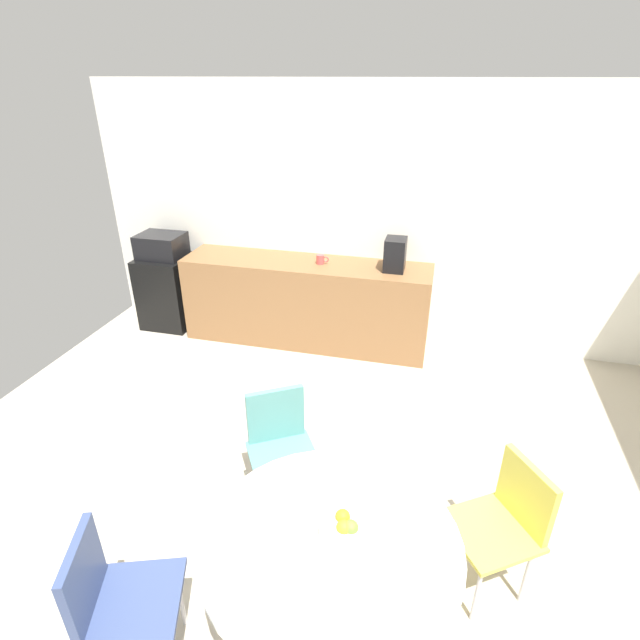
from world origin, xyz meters
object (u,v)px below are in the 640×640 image
coffee_maker (395,254)px  round_table (331,558)px  mini_fridge (168,291)px  mug_white (321,259)px  fruit_bowl (349,527)px  chair_yellow (508,515)px  chair_teal (280,437)px  chair_navy (109,592)px  microwave (161,246)px

coffee_maker → round_table: bearing=-88.4°
mini_fridge → mug_white: (1.80, -0.00, 0.54)m
mini_fridge → fruit_bowl: fruit_bowl is taller
chair_yellow → chair_teal: same height
chair_navy → coffee_maker: 3.57m
mini_fridge → chair_navy: chair_navy is taller
chair_navy → fruit_bowl: fruit_bowl is taller
round_table → mug_white: bearing=105.1°
mini_fridge → coffee_maker: size_ratio=2.54×
mini_fridge → mug_white: size_ratio=6.30×
mini_fridge → round_table: mini_fridge is taller
chair_yellow → coffee_maker: size_ratio=2.59×
chair_yellow → fruit_bowl: (-0.77, -0.51, 0.26)m
microwave → chair_teal: size_ratio=0.58×
chair_teal → chair_yellow: bearing=-11.9°
mini_fridge → microwave: size_ratio=1.69×
fruit_bowl → coffee_maker: size_ratio=0.87×
mini_fridge → microwave: bearing=0.0°
microwave → chair_navy: (1.67, -3.42, -0.42)m
coffee_maker → mini_fridge: bearing=180.0°
microwave → coffee_maker: 2.54m
round_table → chair_navy: size_ratio=1.43×
chair_navy → coffee_maker: (0.87, 3.42, 0.54)m
chair_navy → fruit_bowl: size_ratio=2.99×
chair_yellow → chair_teal: (-1.38, 0.29, 0.00)m
chair_yellow → chair_teal: 1.41m
fruit_bowl → chair_yellow: bearing=33.5°
round_table → coffee_maker: bearing=91.6°
round_table → chair_navy: chair_navy is taller
microwave → chair_navy: size_ratio=0.58×
chair_navy → chair_yellow: bearing=26.9°
chair_yellow → chair_teal: bearing=168.1°
chair_yellow → coffee_maker: (-0.93, 2.51, 0.54)m
microwave → fruit_bowl: (2.70, -3.02, -0.16)m
mini_fridge → chair_teal: 3.05m
round_table → chair_navy: 1.02m
fruit_bowl → mug_white: bearing=106.6°
chair_navy → chair_teal: bearing=71.1°
mini_fridge → fruit_bowl: (2.70, -3.02, 0.38)m
round_table → chair_yellow: 1.02m
chair_teal → microwave: bearing=133.2°
mini_fridge → round_table: 4.05m
chair_teal → fruit_bowl: bearing=-52.7°
chair_teal → chair_navy: size_ratio=1.00×
mini_fridge → round_table: size_ratio=0.68×
mini_fridge → chair_yellow: 4.28m
chair_yellow → fruit_bowl: size_ratio=2.99×
mug_white → coffee_maker: bearing=0.4°
fruit_bowl → coffee_maker: bearing=92.9°
chair_navy → mug_white: 3.45m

